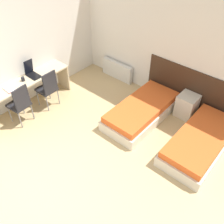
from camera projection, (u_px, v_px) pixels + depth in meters
ground_plane at (27, 201)px, 4.17m from camera, size 20.00×20.00×0.00m
wall_back at (165, 45)px, 5.53m from camera, size 5.60×0.05×2.70m
wall_left at (27, 44)px, 5.54m from camera, size 0.05×4.94×2.70m
headboard_panel at (194, 92)px, 5.60m from camera, size 2.41×0.03×1.04m
bed_near_window at (142, 111)px, 5.61m from camera, size 0.90×1.90×0.39m
bed_near_door at (200, 142)px, 4.91m from camera, size 0.90×1.90×0.39m
nightstand at (187, 106)px, 5.63m from camera, size 0.41×0.42×0.54m
radiator at (117, 70)px, 6.82m from camera, size 0.97×0.12×0.47m
desk at (24, 87)px, 5.64m from camera, size 0.51×2.24×0.72m
chair_near_laptop at (48, 87)px, 5.70m from camera, size 0.42×0.42×0.97m
chair_near_notebook at (20, 103)px, 5.28m from camera, size 0.44×0.44×0.97m
laptop at (32, 73)px, 5.69m from camera, size 0.36×0.22×0.37m
open_notebook at (10, 89)px, 5.32m from camera, size 0.29×0.20×0.02m
mug at (23, 79)px, 5.54m from camera, size 0.08×0.08×0.09m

